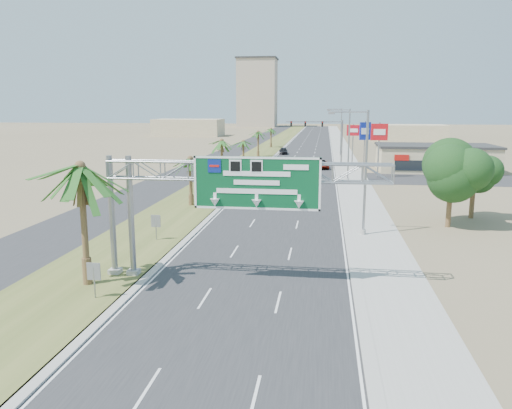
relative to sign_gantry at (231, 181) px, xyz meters
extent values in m
plane|color=#8C7A59|center=(1.06, -9.93, -6.06)|extent=(600.00, 600.00, 0.00)
cube|color=#28282B|center=(1.06, 100.07, -6.05)|extent=(12.00, 300.00, 0.02)
cube|color=#9E9B93|center=(9.56, 100.07, -6.01)|extent=(4.00, 300.00, 0.10)
cube|color=#4F5826|center=(-8.94, 100.07, -6.00)|extent=(7.00, 300.00, 0.12)
cube|color=#28282B|center=(-15.94, 100.07, -6.05)|extent=(8.00, 300.00, 0.02)
cylinder|color=gray|center=(-6.14, 0.07, -2.36)|extent=(0.36, 0.36, 7.40)
cylinder|color=gray|center=(-7.34, 0.07, -2.36)|extent=(0.36, 0.36, 7.40)
cube|color=#9E9B93|center=(-6.14, 0.07, -5.86)|extent=(0.70, 0.70, 0.40)
cube|color=#9E9B93|center=(-7.34, 0.07, -5.86)|extent=(0.70, 0.70, 0.40)
cube|color=#084B25|center=(1.56, -0.41, -0.06)|extent=(7.20, 0.12, 3.00)
cube|color=navy|center=(-0.84, -0.49, 0.89)|extent=(0.75, 0.03, 0.75)
cone|color=white|center=(1.56, -0.49, -1.21)|extent=(0.56, 0.56, 0.45)
cylinder|color=brown|center=(-8.14, -1.93, -2.56)|extent=(0.36, 0.36, 7.00)
cylinder|color=brown|center=(-8.14, -1.93, -5.22)|extent=(0.54, 0.54, 1.68)
cylinder|color=brown|center=(-8.44, 22.07, -3.56)|extent=(0.36, 0.36, 5.00)
cylinder|color=brown|center=(-8.44, 22.07, -5.46)|extent=(0.54, 0.54, 1.20)
cylinder|color=brown|center=(-8.44, 38.07, -3.16)|extent=(0.36, 0.36, 5.80)
cylinder|color=brown|center=(-8.44, 38.07, -5.36)|extent=(0.54, 0.54, 1.39)
cylinder|color=brown|center=(-8.44, 56.07, -3.81)|extent=(0.36, 0.36, 4.50)
cylinder|color=brown|center=(-8.44, 56.07, -5.52)|extent=(0.54, 0.54, 1.08)
cylinder|color=brown|center=(-8.44, 75.07, -3.46)|extent=(0.36, 0.36, 5.20)
cylinder|color=brown|center=(-8.44, 75.07, -5.43)|extent=(0.54, 0.54, 1.25)
cylinder|color=brown|center=(-8.44, 100.07, -3.66)|extent=(0.36, 0.36, 4.80)
cylinder|color=brown|center=(-8.44, 100.07, -5.48)|extent=(0.54, 0.54, 1.15)
cylinder|color=gray|center=(8.56, 12.07, -1.06)|extent=(0.20, 0.20, 10.00)
cylinder|color=gray|center=(7.16, 12.07, 3.79)|extent=(2.80, 0.12, 0.12)
cube|color=slate|center=(5.76, 12.07, 3.69)|extent=(0.50, 0.22, 0.18)
cylinder|color=#9E9B93|center=(8.56, 12.07, -5.81)|extent=(0.44, 0.44, 0.50)
cylinder|color=gray|center=(8.56, 42.07, -1.06)|extent=(0.20, 0.20, 10.00)
cylinder|color=gray|center=(7.16, 42.07, 3.79)|extent=(2.80, 0.12, 0.12)
cube|color=slate|center=(5.76, 42.07, 3.69)|extent=(0.50, 0.22, 0.18)
cylinder|color=#9E9B93|center=(8.56, 42.07, -5.81)|extent=(0.44, 0.44, 0.50)
cylinder|color=gray|center=(8.56, 78.07, -1.06)|extent=(0.20, 0.20, 10.00)
cylinder|color=gray|center=(7.16, 78.07, 3.79)|extent=(2.80, 0.12, 0.12)
cube|color=slate|center=(5.76, 78.07, 3.69)|extent=(0.50, 0.22, 0.18)
cylinder|color=#9E9B93|center=(8.56, 78.07, -5.81)|extent=(0.44, 0.44, 0.50)
cylinder|color=gray|center=(8.26, 62.07, -2.06)|extent=(0.28, 0.28, 8.00)
cylinder|color=gray|center=(3.26, 62.07, 1.64)|extent=(10.00, 0.18, 0.18)
cube|color=black|center=(4.76, 61.87, 1.24)|extent=(0.32, 0.18, 0.95)
cube|color=black|center=(1.76, 61.87, 1.24)|extent=(0.32, 0.18, 0.95)
cube|color=black|center=(-0.74, 61.87, 1.24)|extent=(0.32, 0.18, 0.95)
sphere|color=red|center=(4.76, 61.75, 1.54)|extent=(0.22, 0.22, 0.22)
imported|color=black|center=(8.26, 62.07, 0.94)|extent=(0.16, 0.16, 0.60)
cylinder|color=#9E9B93|center=(8.26, 62.07, -5.76)|extent=(0.56, 0.56, 0.60)
cube|color=tan|center=(23.06, 56.07, -4.06)|extent=(18.00, 10.00, 4.00)
cylinder|color=brown|center=(16.06, 16.07, -4.11)|extent=(0.44, 0.44, 3.90)
sphere|color=#133714|center=(16.06, 16.07, -1.51)|extent=(4.50, 4.50, 4.50)
cylinder|color=brown|center=(19.06, 20.07, -4.41)|extent=(0.44, 0.44, 3.30)
sphere|color=#133714|center=(19.06, 20.07, -2.21)|extent=(3.50, 3.50, 3.50)
cylinder|color=gray|center=(-6.74, -3.93, -5.16)|extent=(0.08, 0.08, 1.80)
cube|color=slate|center=(-6.74, -3.93, -4.46)|extent=(0.75, 0.06, 0.95)
cylinder|color=gray|center=(-7.44, 8.07, -5.16)|extent=(0.08, 0.08, 1.80)
cube|color=slate|center=(-7.44, 8.07, -4.46)|extent=(0.75, 0.06, 0.95)
cube|color=tan|center=(-30.94, 240.07, 11.44)|extent=(20.00, 16.00, 35.00)
cube|color=tan|center=(-43.94, 150.07, -3.06)|extent=(24.00, 14.00, 6.00)
cube|color=tan|center=(31.06, 130.07, -3.56)|extent=(20.00, 12.00, 5.00)
imported|color=black|center=(-1.26, 26.60, -5.32)|extent=(2.32, 4.53, 1.48)
imported|color=maroon|center=(2.56, 42.62, -5.35)|extent=(1.62, 4.36, 1.42)
imported|color=gray|center=(4.80, 56.66, -5.35)|extent=(2.75, 5.24, 1.41)
imported|color=black|center=(-3.77, 82.25, -5.40)|extent=(2.27, 4.70, 1.32)
cylinder|color=gray|center=(13.06, 46.46, -2.01)|extent=(0.20, 0.20, 8.09)
cube|color=red|center=(13.06, 46.46, 0.63)|extent=(2.41, 0.46, 2.40)
cube|color=white|center=(13.06, 46.28, 0.63)|extent=(1.68, 0.15, 0.84)
cylinder|color=gray|center=(12.05, 59.74, -2.11)|extent=(0.20, 0.20, 7.90)
cube|color=#102398|center=(12.05, 59.74, 0.15)|extent=(1.96, 1.04, 3.00)
cube|color=white|center=(12.05, 59.56, 0.15)|extent=(1.31, 0.57, 1.05)
cylinder|color=gray|center=(10.06, 59.91, -2.35)|extent=(0.20, 0.20, 7.41)
cube|color=red|center=(10.06, 59.91, 0.25)|extent=(2.22, 0.50, 1.80)
cube|color=white|center=(10.06, 59.73, 0.25)|extent=(1.54, 0.18, 0.63)
camera|label=1|loc=(5.31, -27.90, 4.14)|focal=35.00mm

